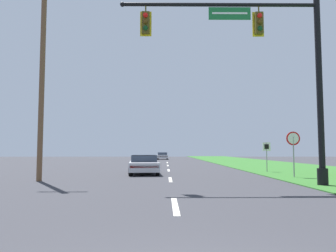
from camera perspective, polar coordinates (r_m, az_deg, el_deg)
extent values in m
cube|color=#2D6626|center=(34.65, 17.71, -6.55)|extent=(10.00, 110.00, 0.04)
cube|color=silver|center=(9.03, 1.26, -13.74)|extent=(0.16, 2.80, 0.01)
cube|color=silver|center=(16.97, 0.41, -9.32)|extent=(0.16, 2.80, 0.01)
cube|color=silver|center=(24.95, 0.11, -7.72)|extent=(0.16, 2.80, 0.01)
cube|color=silver|center=(32.94, -0.04, -6.90)|extent=(0.16, 2.80, 0.01)
cube|color=silver|center=(40.93, -0.13, -6.40)|extent=(0.16, 2.80, 0.01)
cylinder|color=black|center=(15.45, 25.34, -7.97)|extent=(0.44, 0.44, 0.70)
cylinder|color=black|center=(15.66, 24.88, 6.29)|extent=(0.26, 0.26, 8.44)
cylinder|color=black|center=(15.48, 9.00, 20.13)|extent=(8.55, 0.16, 0.16)
sphere|color=black|center=(15.41, -7.96, 20.24)|extent=(0.21, 0.21, 0.21)
cube|color=#196B33|center=(15.39, 10.67, 18.69)|extent=(1.84, 0.06, 0.55)
cube|color=white|center=(15.36, 10.70, 18.74)|extent=(1.54, 0.01, 0.08)
cylinder|color=#4C4214|center=(15.24, -3.90, 19.77)|extent=(0.06, 0.06, 0.35)
cube|color=yellow|center=(15.12, -3.88, 17.31)|extent=(0.50, 0.03, 1.11)
cube|color=#4C4214|center=(14.99, -3.91, 17.50)|extent=(0.34, 0.24, 0.95)
sphere|color=red|center=(14.97, -3.94, 18.71)|extent=(0.22, 0.22, 0.22)
sphere|color=#51380F|center=(14.86, -3.95, 17.70)|extent=(0.22, 0.22, 0.22)
sphere|color=#0F3D19|center=(14.76, -3.95, 16.67)|extent=(0.22, 0.22, 0.22)
cylinder|color=#4C4214|center=(15.77, 15.50, 19.08)|extent=(0.06, 0.06, 0.35)
cube|color=yellow|center=(15.64, 15.41, 16.70)|extent=(0.50, 0.03, 1.11)
cube|color=#4C4214|center=(15.52, 15.56, 16.87)|extent=(0.34, 0.24, 0.95)
sphere|color=red|center=(15.50, 15.68, 18.04)|extent=(0.22, 0.22, 0.22)
sphere|color=#51380F|center=(15.40, 15.71, 17.05)|extent=(0.22, 0.22, 0.22)
sphere|color=#0F3D19|center=(15.29, 15.73, 16.06)|extent=(0.22, 0.22, 0.22)
cylinder|color=black|center=(22.89, -2.26, -7.24)|extent=(0.22, 0.64, 0.64)
cylinder|color=black|center=(22.86, -6.30, -7.22)|extent=(0.22, 0.64, 0.64)
cylinder|color=black|center=(19.69, -1.80, -7.72)|extent=(0.22, 0.64, 0.64)
cylinder|color=black|center=(19.66, -6.50, -7.69)|extent=(0.22, 0.64, 0.64)
cube|color=#B7B7BC|center=(21.25, -4.22, -6.97)|extent=(2.18, 4.74, 0.55)
cube|color=#283342|center=(21.35, -4.22, -5.66)|extent=(1.75, 2.06, 0.42)
cube|color=#B7B7BC|center=(21.34, -4.21, -5.18)|extent=(1.71, 2.02, 0.06)
cube|color=#B71414|center=(18.97, -4.11, -7.11)|extent=(1.67, 0.19, 0.14)
cylinder|color=black|center=(57.88, -0.16, -5.48)|extent=(0.22, 0.64, 0.64)
cylinder|color=black|center=(57.89, -1.75, -5.48)|extent=(0.22, 0.64, 0.64)
cylinder|color=black|center=(55.06, -0.14, -5.54)|extent=(0.22, 0.64, 0.64)
cylinder|color=black|center=(55.07, -1.81, -5.54)|extent=(0.22, 0.64, 0.64)
cube|color=#B7B7BC|center=(56.47, -0.96, -5.33)|extent=(1.82, 4.22, 0.55)
cube|color=#283342|center=(56.57, -0.96, -4.84)|extent=(1.60, 1.77, 0.42)
cube|color=#B7B7BC|center=(56.56, -0.96, -4.65)|extent=(1.57, 1.74, 0.06)
cube|color=#B71414|center=(54.39, -0.98, -5.30)|extent=(1.67, 0.06, 0.14)
cylinder|color=gray|center=(19.39, 21.04, -5.06)|extent=(0.07, 0.07, 2.20)
cylinder|color=red|center=(19.40, 20.96, -2.03)|extent=(0.76, 0.04, 0.76)
cylinder|color=white|center=(19.37, 20.98, -2.03)|extent=(0.61, 0.01, 0.61)
cylinder|color=gray|center=(23.93, 16.82, -5.21)|extent=(0.06, 0.06, 2.00)
cube|color=white|center=(23.93, 16.78, -3.46)|extent=(0.55, 0.04, 0.60)
cube|color=black|center=(23.91, 16.80, -3.46)|extent=(0.31, 0.01, 0.34)
cylinder|color=brown|center=(17.70, -21.08, 8.38)|extent=(0.26, 0.26, 10.58)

